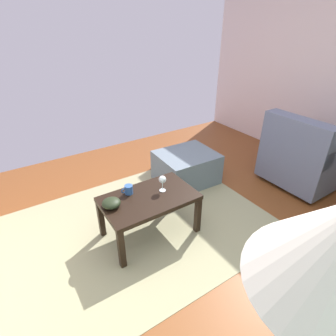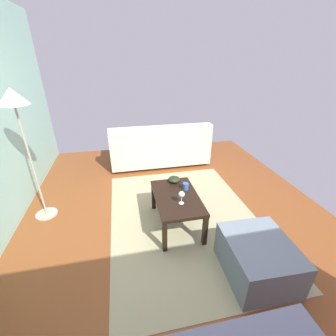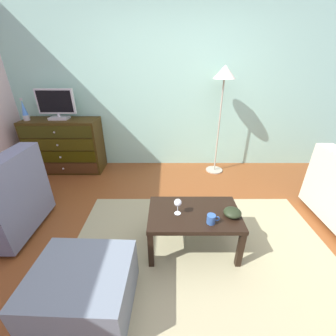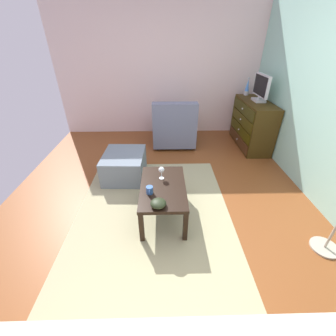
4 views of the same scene
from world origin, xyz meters
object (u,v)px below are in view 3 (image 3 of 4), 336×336
(bowl_decorative, at_px, (232,212))
(standing_lamp, at_px, (223,83))
(lava_lamp, at_px, (23,111))
(tv, at_px, (55,104))
(coffee_table, at_px, (193,217))
(mug, at_px, (211,219))
(ottoman, at_px, (83,289))
(dresser, at_px, (64,146))
(wine_glass, at_px, (177,203))

(bowl_decorative, height_order, standing_lamp, standing_lamp)
(lava_lamp, bearing_deg, tv, 8.11)
(coffee_table, height_order, mug, mug)
(bowl_decorative, bearing_deg, lava_lamp, 147.96)
(lava_lamp, height_order, bowl_decorative, lava_lamp)
(tv, distance_m, ottoman, 2.75)
(dresser, height_order, lava_lamp, lava_lamp)
(tv, distance_m, wine_glass, 2.59)
(tv, distance_m, standing_lamp, 2.53)
(dresser, distance_m, lava_lamp, 0.76)
(bowl_decorative, height_order, ottoman, bowl_decorative)
(lava_lamp, relative_size, ottoman, 0.47)
(tv, height_order, coffee_table, tv)
(wine_glass, bearing_deg, coffee_table, 5.72)
(wine_glass, relative_size, bowl_decorative, 0.98)
(coffee_table, distance_m, mug, 0.22)
(wine_glass, xyz_separation_m, ottoman, (-0.71, -0.58, -0.35))
(tv, xyz_separation_m, coffee_table, (1.96, -1.76, -0.74))
(mug, relative_size, standing_lamp, 0.07)
(standing_lamp, bearing_deg, bowl_decorative, -97.05)
(tv, xyz_separation_m, ottoman, (1.09, -2.35, -0.92))
(lava_lamp, relative_size, wine_glass, 2.10)
(dresser, height_order, mug, dresser)
(dresser, height_order, standing_lamp, standing_lamp)
(dresser, relative_size, ottoman, 1.66)
(dresser, xyz_separation_m, ottoman, (1.08, -2.32, -0.24))
(coffee_table, relative_size, ottoman, 1.22)
(coffee_table, bearing_deg, bowl_decorative, -8.07)
(dresser, xyz_separation_m, bowl_decorative, (2.29, -1.78, 0.03))
(standing_lamp, bearing_deg, wine_glass, -112.71)
(lava_lamp, height_order, standing_lamp, standing_lamp)
(tv, bearing_deg, ottoman, -65.06)
(bowl_decorative, bearing_deg, tv, 141.90)
(lava_lamp, distance_m, bowl_decorative, 3.32)
(mug, distance_m, standing_lamp, 2.10)
(ottoman, bearing_deg, bowl_decorative, 24.16)
(tv, bearing_deg, bowl_decorative, -38.10)
(wine_glass, relative_size, standing_lamp, 0.10)
(dresser, bearing_deg, lava_lamp, -174.84)
(ottoman, xyz_separation_m, standing_lamp, (1.42, 2.27, 1.22))
(tv, bearing_deg, coffee_table, -41.85)
(ottoman, height_order, standing_lamp, standing_lamp)
(wine_glass, height_order, standing_lamp, standing_lamp)
(lava_lamp, height_order, ottoman, lava_lamp)
(lava_lamp, xyz_separation_m, coffee_table, (2.43, -1.69, -0.65))
(lava_lamp, bearing_deg, mug, -35.56)
(wine_glass, xyz_separation_m, mug, (0.29, -0.13, -0.07))
(tv, bearing_deg, mug, -42.27)
(tv, bearing_deg, dresser, -70.76)
(dresser, relative_size, standing_lamp, 0.70)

